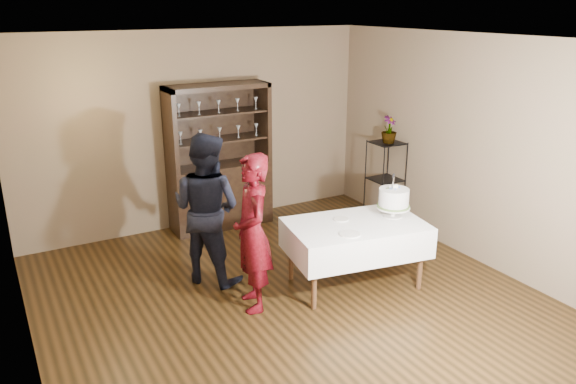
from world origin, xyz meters
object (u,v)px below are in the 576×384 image
plant_etagere (385,179)px  man (206,208)px  china_hutch (220,180)px  cake (394,199)px  cake_table (355,238)px  woman (252,233)px  potted_plant (389,130)px

plant_etagere → man: 2.88m
china_hutch → cake: (1.08, -2.43, 0.28)m
china_hutch → cake: bearing=-66.0°
man → plant_etagere: bearing=-118.0°
china_hutch → cake: china_hutch is taller
plant_etagere → cake_table: plant_etagere is taller
china_hutch → cake: 2.68m
woman → cake_table: bearing=97.3°
cake_table → cake: (0.48, -0.04, 0.38)m
cake_table → cake: size_ratio=3.12×
woman → potted_plant: bearing=126.9°
china_hutch → cake_table: china_hutch is taller
cake_table → woman: (-1.20, 0.12, 0.26)m
china_hutch → plant_etagere: bearing=-26.8°
plant_etagere → man: man is taller
woman → cake: woman is taller
plant_etagere → cake_table: 1.99m
china_hutch → potted_plant: bearing=-27.9°
woman → plant_etagere: bearing=127.6°
cake_table → woman: 1.23m
china_hutch → potted_plant: size_ratio=5.33×
woman → potted_plant: 2.96m
woman → cake: 1.68m
man → potted_plant: 2.90m
plant_etagere → cake: (-1.00, -1.38, 0.29)m
man → potted_plant: (2.83, 0.37, 0.52)m
cake → man: bearing=152.4°
potted_plant → china_hutch: bearing=152.1°
cake → potted_plant: size_ratio=1.38×
plant_etagere → potted_plant: (-0.01, -0.04, 0.72)m
woman → man: 0.83m
cake_table → china_hutch: bearing=104.2°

